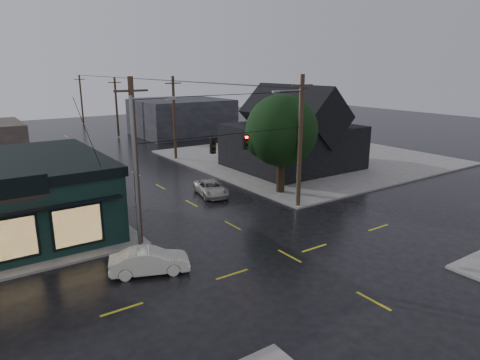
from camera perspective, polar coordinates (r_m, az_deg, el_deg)
ground_plane at (r=25.42m, az=6.62°, el=-10.04°), size 160.00×160.00×0.00m
sidewalk_ne at (r=52.42m, az=8.84°, el=3.04°), size 28.00×28.00×0.15m
ne_building at (r=46.16m, az=7.05°, el=7.05°), size 12.60×11.60×8.75m
corner_tree at (r=36.24m, az=5.59°, el=6.54°), size 6.11×6.11×8.39m
utility_pole_nw at (r=27.48m, az=-13.08°, el=-8.37°), size 2.00×0.32×10.15m
utility_pole_ne at (r=33.97m, az=7.73°, el=-3.56°), size 2.00×0.32×10.15m
utility_pole_far_a at (r=51.35m, az=-8.54°, el=2.72°), size 2.00×0.32×9.65m
utility_pole_far_b at (r=69.62m, az=-15.86°, el=5.50°), size 2.00×0.32×9.15m
utility_pole_far_c at (r=88.63m, az=-20.12°, el=7.07°), size 2.00×0.32×9.15m
span_signal_assembly at (r=28.75m, az=-1.44°, el=4.92°), size 13.00×0.48×1.23m
streetlight_nw at (r=26.78m, az=-13.12°, el=-9.00°), size 5.40×0.30×9.15m
streetlight_ne at (r=34.79m, az=7.57°, el=-3.11°), size 5.40×0.30×9.15m
bg_building_east at (r=70.13m, az=-7.79°, el=8.30°), size 14.00×12.00×5.60m
sedan_cream at (r=23.56m, az=-11.97°, el=-10.53°), size 4.42×2.86×1.37m
suv_silver at (r=36.56m, az=-3.90°, el=-1.11°), size 2.87×4.75×1.23m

